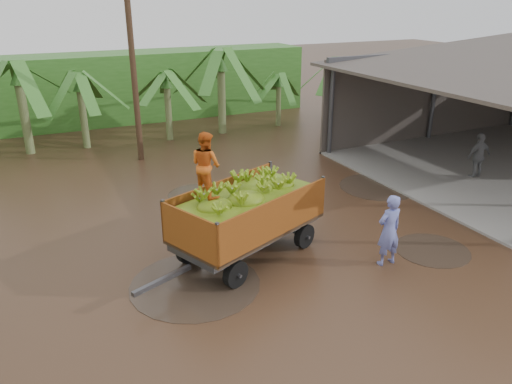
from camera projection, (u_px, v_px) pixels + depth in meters
ground at (284, 229)px, 14.82m from camera, size 100.00×100.00×0.00m
hedge_north at (110, 88)px, 26.76m from camera, size 22.00×3.00×3.60m
banana_trailer at (247, 212)px, 12.89m from camera, size 5.62×3.35×3.50m
man_blue at (389, 230)px, 12.57m from camera, size 0.70×0.47×1.91m
man_grey at (479, 156)px, 18.56m from camera, size 1.06×0.49×1.76m
utility_pole at (133, 65)px, 19.59m from camera, size 1.20×0.24×7.67m
banana_plants at (67, 129)px, 18.50m from camera, size 24.75×20.76×4.17m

